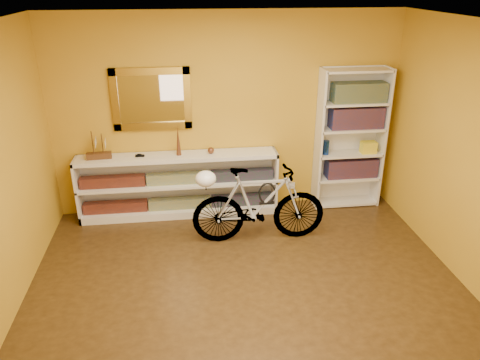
{
  "coord_description": "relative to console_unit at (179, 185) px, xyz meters",
  "views": [
    {
      "loc": [
        -0.58,
        -3.82,
        2.96
      ],
      "look_at": [
        0.0,
        0.7,
        0.95
      ],
      "focal_mm": 34.74,
      "sensor_mm": 36.0,
      "label": 1
    }
  ],
  "objects": [
    {
      "name": "floor",
      "position": [
        0.67,
        -1.81,
        -0.43
      ],
      "size": [
        4.5,
        4.0,
        0.01
      ],
      "primitive_type": "cube",
      "color": "#31200D",
      "rests_on": "ground"
    },
    {
      "name": "ceiling",
      "position": [
        0.67,
        -1.81,
        2.18
      ],
      "size": [
        4.5,
        4.0,
        0.01
      ],
      "primitive_type": "cube",
      "color": "silver",
      "rests_on": "ground"
    },
    {
      "name": "back_wall",
      "position": [
        0.67,
        0.19,
        0.88
      ],
      "size": [
        4.5,
        0.01,
        2.6
      ],
      "primitive_type": "cube",
      "color": "#BB8A1C",
      "rests_on": "ground"
    },
    {
      "name": "gilt_mirror",
      "position": [
        -0.28,
        0.15,
        1.12
      ],
      "size": [
        0.98,
        0.06,
        0.78
      ],
      "primitive_type": "cube",
      "color": "olive",
      "rests_on": "back_wall"
    },
    {
      "name": "wall_socket",
      "position": [
        1.57,
        0.17,
        -0.17
      ],
      "size": [
        0.09,
        0.02,
        0.09
      ],
      "primitive_type": "cube",
      "color": "silver",
      "rests_on": "back_wall"
    },
    {
      "name": "console_unit",
      "position": [
        0.0,
        0.0,
        0.0
      ],
      "size": [
        2.6,
        0.35,
        0.85
      ],
      "primitive_type": null,
      "color": "silver",
      "rests_on": "floor"
    },
    {
      "name": "cd_row_lower",
      "position": [
        -0.0,
        -0.02,
        -0.26
      ],
      "size": [
        2.5,
        0.13,
        0.14
      ],
      "primitive_type": "cube",
      "color": "black",
      "rests_on": "console_unit"
    },
    {
      "name": "cd_row_upper",
      "position": [
        -0.0,
        -0.02,
        0.11
      ],
      "size": [
        2.5,
        0.13,
        0.14
      ],
      "primitive_type": "cube",
      "color": "navy",
      "rests_on": "console_unit"
    },
    {
      "name": "model_ship",
      "position": [
        -0.97,
        0.0,
        0.61
      ],
      "size": [
        0.31,
        0.14,
        0.36
      ],
      "primitive_type": null,
      "rotation": [
        0.0,
        0.0,
        0.09
      ],
      "color": "#412612",
      "rests_on": "console_unit"
    },
    {
      "name": "toy_car",
      "position": [
        -0.47,
        0.0,
        0.43
      ],
      "size": [
        0.0,
        0.0,
        0.0
      ],
      "primitive_type": "imported",
      "rotation": [
        0.0,
        0.0,
        1.6
      ],
      "color": "black",
      "rests_on": "console_unit"
    },
    {
      "name": "bronze_ornament",
      "position": [
        0.02,
        0.0,
        0.62
      ],
      "size": [
        0.07,
        0.07,
        0.38
      ],
      "primitive_type": "cone",
      "color": "brown",
      "rests_on": "console_unit"
    },
    {
      "name": "decorative_orb",
      "position": [
        0.43,
        0.0,
        0.47
      ],
      "size": [
        0.08,
        0.08,
        0.08
      ],
      "primitive_type": "sphere",
      "color": "brown",
      "rests_on": "console_unit"
    },
    {
      "name": "bookcase",
      "position": [
        2.31,
        0.03,
        0.52
      ],
      "size": [
        0.9,
        0.3,
        1.9
      ],
      "primitive_type": null,
      "color": "silver",
      "rests_on": "floor"
    },
    {
      "name": "book_row_a",
      "position": [
        2.36,
        0.03,
        0.12
      ],
      "size": [
        0.7,
        0.22,
        0.26
      ],
      "primitive_type": "cube",
      "color": "maroon",
      "rests_on": "bookcase"
    },
    {
      "name": "book_row_b",
      "position": [
        2.36,
        0.03,
        0.83
      ],
      "size": [
        0.7,
        0.22,
        0.28
      ],
      "primitive_type": "cube",
      "color": "maroon",
      "rests_on": "bookcase"
    },
    {
      "name": "book_row_c",
      "position": [
        2.36,
        0.03,
        1.16
      ],
      "size": [
        0.7,
        0.22,
        0.25
      ],
      "primitive_type": "cube",
      "color": "navy",
      "rests_on": "bookcase"
    },
    {
      "name": "travel_mug",
      "position": [
        1.97,
        0.01,
        0.44
      ],
      "size": [
        0.09,
        0.09,
        0.19
      ],
      "primitive_type": "cylinder",
      "color": "#153896",
      "rests_on": "bookcase"
    },
    {
      "name": "red_tin",
      "position": [
        2.11,
        0.06,
        1.13
      ],
      "size": [
        0.15,
        0.15,
        0.18
      ],
      "primitive_type": "cube",
      "rotation": [
        0.0,
        0.0,
        0.08
      ],
      "color": "maroon",
      "rests_on": "bookcase"
    },
    {
      "name": "yellow_bag",
      "position": [
        2.56,
        -0.01,
        0.42
      ],
      "size": [
        0.2,
        0.13,
        0.16
      ],
      "primitive_type": "cube",
      "rotation": [
        0.0,
        0.0,
        -0.0
      ],
      "color": "yellow",
      "rests_on": "bookcase"
    },
    {
      "name": "bicycle",
      "position": [
        0.94,
        -0.79,
        0.05
      ],
      "size": [
        0.45,
        1.63,
        0.95
      ],
      "primitive_type": "imported",
      "rotation": [
        0.0,
        0.0,
        1.55
      ],
      "color": "silver",
      "rests_on": "floor"
    },
    {
      "name": "helmet",
      "position": [
        0.32,
        -0.78,
        0.41
      ],
      "size": [
        0.24,
        0.23,
        0.18
      ],
      "primitive_type": "ellipsoid",
      "color": "white",
      "rests_on": "bicycle"
    },
    {
      "name": "u_lock",
      "position": [
        1.03,
        -0.8,
        0.19
      ],
      "size": [
        0.21,
        0.02,
        0.21
      ],
      "primitive_type": "torus",
      "rotation": [
        1.57,
        0.0,
        0.0
      ],
      "color": "black",
      "rests_on": "bicycle"
    }
  ]
}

